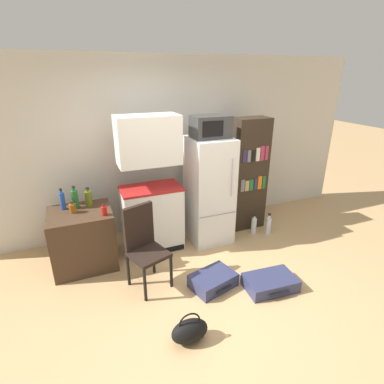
{
  "coord_description": "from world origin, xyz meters",
  "views": [
    {
      "loc": [
        -1.25,
        -2.4,
        2.39
      ],
      "look_at": [
        0.05,
        0.85,
        0.99
      ],
      "focal_mm": 28.0,
      "sensor_mm": 36.0,
      "label": 1
    }
  ],
  "objects": [
    {
      "name": "microwave",
      "position": [
        0.49,
        1.29,
        1.71
      ],
      "size": [
        0.51,
        0.35,
        0.3
      ],
      "color": "#333333",
      "rests_on": "refrigerator"
    },
    {
      "name": "refrigerator",
      "position": [
        0.49,
        1.29,
        0.78
      ],
      "size": [
        0.59,
        0.64,
        1.56
      ],
      "color": "white",
      "rests_on": "ground_plane"
    },
    {
      "name": "wall_back",
      "position": [
        0.2,
        2.0,
        1.32
      ],
      "size": [
        6.4,
        0.1,
        2.65
      ],
      "color": "beige",
      "rests_on": "ground_plane"
    },
    {
      "name": "water_bottle_front",
      "position": [
        1.22,
        1.14,
        0.14
      ],
      "size": [
        0.08,
        0.08,
        0.33
      ],
      "color": "silver",
      "rests_on": "ground_plane"
    },
    {
      "name": "suitcase_small_flat",
      "position": [
        0.68,
        -0.06,
        0.08
      ],
      "size": [
        0.62,
        0.43,
        0.15
      ],
      "rotation": [
        0.0,
        0.0,
        -0.07
      ],
      "color": "navy",
      "rests_on": "ground_plane"
    },
    {
      "name": "kitchen_hutch",
      "position": [
        -0.36,
        1.36,
        0.88
      ],
      "size": [
        0.83,
        0.5,
        1.9
      ],
      "color": "white",
      "rests_on": "ground_plane"
    },
    {
      "name": "bottle_amber_beer",
      "position": [
        -1.38,
        1.27,
        0.83
      ],
      "size": [
        0.08,
        0.08,
        0.15
      ],
      "color": "brown",
      "rests_on": "side_table"
    },
    {
      "name": "bookshelf",
      "position": [
        1.24,
        1.44,
        0.89
      ],
      "size": [
        0.55,
        0.34,
        1.78
      ],
      "color": "#2D2319",
      "rests_on": "ground_plane"
    },
    {
      "name": "chair",
      "position": [
        -0.66,
        0.6,
        0.57
      ],
      "size": [
        0.51,
        0.51,
        1.0
      ],
      "rotation": [
        0.0,
        0.0,
        0.34
      ],
      "color": "black",
      "rests_on": "ground_plane"
    },
    {
      "name": "water_bottle_middle",
      "position": [
        1.43,
        1.04,
        0.15
      ],
      "size": [
        0.08,
        0.08,
        0.35
      ],
      "color": "silver",
      "rests_on": "ground_plane"
    },
    {
      "name": "side_table",
      "position": [
        -1.31,
        1.26,
        0.38
      ],
      "size": [
        0.77,
        0.67,
        0.77
      ],
      "color": "#422D1E",
      "rests_on": "ground_plane"
    },
    {
      "name": "bottle_olive_oil",
      "position": [
        -1.17,
        1.42,
        0.88
      ],
      "size": [
        0.09,
        0.09,
        0.26
      ],
      "color": "#566619",
      "rests_on": "side_table"
    },
    {
      "name": "bottle_blue_soda",
      "position": [
        -1.49,
        1.42,
        0.89
      ],
      "size": [
        0.06,
        0.06,
        0.28
      ],
      "color": "#1E47A3",
      "rests_on": "side_table"
    },
    {
      "name": "bottle_ketchup_red",
      "position": [
        -1.02,
        1.05,
        0.83
      ],
      "size": [
        0.07,
        0.07,
        0.15
      ],
      "color": "#AD1914",
      "rests_on": "side_table"
    },
    {
      "name": "suitcase_large_flat",
      "position": [
        0.07,
        0.22,
        0.08
      ],
      "size": [
        0.59,
        0.48,
        0.16
      ],
      "rotation": [
        0.0,
        0.0,
        0.26
      ],
      "color": "navy",
      "rests_on": "ground_plane"
    },
    {
      "name": "ground_plane",
      "position": [
        0.0,
        0.0,
        0.0
      ],
      "size": [
        24.0,
        24.0,
        0.0
      ],
      "primitive_type": "plane",
      "color": "tan"
    },
    {
      "name": "handbag",
      "position": [
        -0.48,
        -0.41,
        0.12
      ],
      "size": [
        0.36,
        0.2,
        0.33
      ],
      "color": "black",
      "rests_on": "ground_plane"
    },
    {
      "name": "bottle_green_tall",
      "position": [
        -1.34,
        1.41,
        0.9
      ],
      "size": [
        0.08,
        0.08,
        0.3
      ],
      "color": "#1E6028",
      "rests_on": "side_table"
    }
  ]
}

